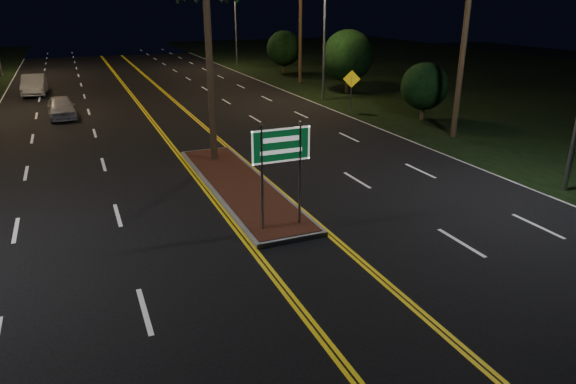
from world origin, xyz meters
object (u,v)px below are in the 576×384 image
shrub_far (284,48)px  warning_sign (351,85)px  median_island (239,185)px  streetlight_right_far (232,10)px  shrub_mid (348,56)px  car_far (34,83)px  car_near (61,105)px  streetlight_right_mid (320,15)px  shrub_near (424,86)px  highway_sign (281,155)px

shrub_far → warning_sign: bearing=-99.3°
median_island → streetlight_right_far: streetlight_right_far is taller
streetlight_right_far → warning_sign: size_ratio=3.51×
shrub_mid → shrub_far: (-0.20, 12.00, -0.39)m
streetlight_right_far → car_far: bearing=-152.2°
median_island → car_near: (-6.02, 15.77, 0.66)m
shrub_mid → car_near: shrub_mid is taller
car_far → warning_sign: (18.61, -14.56, 0.83)m
streetlight_right_mid → shrub_mid: 4.90m
median_island → shrub_near: (13.50, 7.00, 1.86)m
warning_sign → highway_sign: bearing=-101.5°
car_far → car_near: bearing=-77.4°
shrub_far → car_far: (-21.61, -3.72, -1.49)m
median_island → streetlight_right_mid: (10.61, 15.00, 5.57)m
car_near → warning_sign: size_ratio=1.74×
shrub_near → warning_sign: shrub_near is taller
car_near → shrub_near: bearing=-27.1°
median_island → streetlight_right_mid: size_ratio=1.14×
shrub_near → shrub_mid: bearing=87.1°
shrub_near → highway_sign: bearing=-140.3°
shrub_near → streetlight_right_far: bearing=95.9°
streetlight_right_mid → warning_sign: bearing=-87.5°
highway_sign → streetlight_right_mid: (10.61, 19.20, 3.25)m
streetlight_right_far → shrub_near: bearing=-84.1°
highway_sign → car_near: (-6.02, 19.97, -1.66)m
shrub_far → streetlight_right_far: bearing=118.0°
shrub_far → warning_sign: 18.54m
streetlight_right_far → shrub_mid: 18.55m
shrub_mid → car_far: 23.41m
streetlight_right_far → shrub_near: size_ratio=2.73×
streetlight_right_mid → highway_sign: bearing=-118.9°
shrub_mid → car_far: (-21.81, 8.28, -1.88)m
car_far → shrub_mid: bearing=-18.9°
shrub_mid → warning_sign: 7.13m
car_far → warning_sign: warning_sign is taller
highway_sign → shrub_mid: bearing=56.6°
streetlight_right_far → warning_sign: (0.19, -24.28, -3.98)m
highway_sign → shrub_mid: (14.00, 21.20, 0.32)m
streetlight_right_mid → car_far: size_ratio=1.77×
shrub_near → car_far: (-21.31, 18.28, -1.10)m
median_island → warning_sign: warning_sign is taller
shrub_mid → car_near: 20.15m
streetlight_right_mid → streetlight_right_far: size_ratio=1.00×
streetlight_right_far → car_far: streetlight_right_far is taller
shrub_near → car_near: shrub_near is taller
shrub_near → car_near: bearing=155.8°
streetlight_right_mid → streetlight_right_far: bearing=90.0°
shrub_mid → shrub_far: shrub_mid is taller
highway_sign → car_near: bearing=106.8°
median_island → shrub_near: 15.32m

